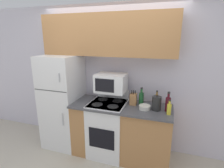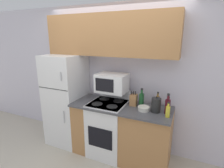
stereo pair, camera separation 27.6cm
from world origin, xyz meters
The scene contains 15 objects.
ground_plane centered at (0.00, 0.00, 0.00)m, with size 12.00×12.00×0.00m, color beige.
wall_back centered at (0.00, 0.70, 1.27)m, with size 8.00×0.05×2.55m.
lower_cabinets centered at (0.32, 0.30, 0.46)m, with size 1.61×0.64×0.93m.
refrigerator centered at (-0.80, 0.33, 0.85)m, with size 0.64×0.69×1.69m.
upper_cabinets centered at (0.00, 0.51, 2.03)m, with size 2.25×0.33×0.67m.
stove centered at (0.09, 0.29, 0.49)m, with size 0.59×0.62×1.10m.
microwave centered at (0.11, 0.40, 1.26)m, with size 0.49×0.37×0.30m.
knife_block centered at (0.50, 0.39, 1.02)m, with size 0.10×0.11×0.25m.
bowl centered at (0.70, 0.25, 0.96)m, with size 0.18×0.18×0.06m.
bottle_wine_green centered at (0.62, 0.39, 1.04)m, with size 0.08×0.08×0.30m.
bottle_hot_sauce centered at (1.03, 0.44, 1.00)m, with size 0.05×0.05×0.20m.
bottle_cooking_spray centered at (1.05, 0.17, 1.01)m, with size 0.06×0.06×0.22m.
bottle_wine_red centered at (1.03, 0.29, 1.04)m, with size 0.08×0.08×0.30m.
bottle_vinegar centered at (0.86, 0.50, 1.02)m, with size 0.06×0.06×0.24m.
kettle centered at (0.87, 0.28, 1.03)m, with size 0.14×0.14×0.24m.
Camera 1 is at (1.00, -2.26, 2.00)m, focal length 28.00 mm.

